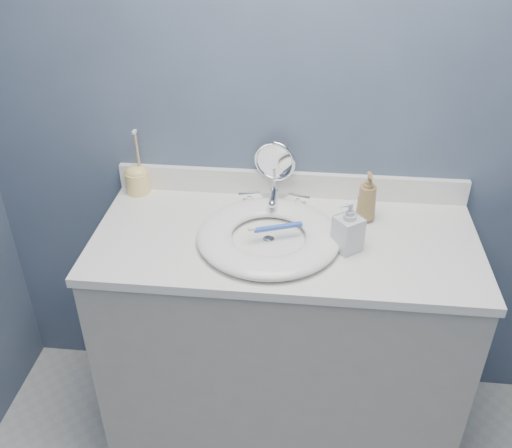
# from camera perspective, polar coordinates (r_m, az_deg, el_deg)

# --- Properties ---
(back_wall) EXTENTS (2.20, 0.02, 2.40)m
(back_wall) POSITION_cam_1_polar(r_m,az_deg,el_deg) (1.90, 3.73, 11.46)
(back_wall) COLOR #455368
(back_wall) RESTS_ON ground
(vanity_cabinet) EXTENTS (1.20, 0.55, 0.85)m
(vanity_cabinet) POSITION_cam_1_polar(r_m,az_deg,el_deg) (2.10, 2.58, -11.58)
(vanity_cabinet) COLOR #AEA89F
(vanity_cabinet) RESTS_ON ground
(countertop) EXTENTS (1.22, 0.57, 0.03)m
(countertop) POSITION_cam_1_polar(r_m,az_deg,el_deg) (1.82, 2.92, -1.64)
(countertop) COLOR white
(countertop) RESTS_ON vanity_cabinet
(backsplash) EXTENTS (1.22, 0.02, 0.09)m
(backsplash) POSITION_cam_1_polar(r_m,az_deg,el_deg) (2.01, 3.43, 4.02)
(backsplash) COLOR white
(backsplash) RESTS_ON countertop
(basin) EXTENTS (0.45, 0.45, 0.04)m
(basin) POSITION_cam_1_polar(r_m,az_deg,el_deg) (1.78, 1.28, -1.18)
(basin) COLOR white
(basin) RESTS_ON countertop
(drain) EXTENTS (0.04, 0.04, 0.01)m
(drain) POSITION_cam_1_polar(r_m,az_deg,el_deg) (1.78, 1.27, -1.58)
(drain) COLOR silver
(drain) RESTS_ON countertop
(faucet) EXTENTS (0.25, 0.13, 0.07)m
(faucet) POSITION_cam_1_polar(r_m,az_deg,el_deg) (1.94, 1.78, 2.28)
(faucet) COLOR silver
(faucet) RESTS_ON countertop
(makeup_mirror) EXTENTS (0.15, 0.08, 0.22)m
(makeup_mirror) POSITION_cam_1_polar(r_m,az_deg,el_deg) (1.96, 1.86, 5.65)
(makeup_mirror) COLOR silver
(makeup_mirror) RESTS_ON countertop
(soap_bottle_amber) EXTENTS (0.07, 0.07, 0.17)m
(soap_bottle_amber) POSITION_cam_1_polar(r_m,az_deg,el_deg) (1.88, 11.06, 2.68)
(soap_bottle_amber) COLOR olive
(soap_bottle_amber) RESTS_ON countertop
(soap_bottle_clear) EXTENTS (0.11, 0.11, 0.17)m
(soap_bottle_clear) POSITION_cam_1_polar(r_m,az_deg,el_deg) (1.73, 9.24, -0.20)
(soap_bottle_clear) COLOR silver
(soap_bottle_clear) RESTS_ON countertop
(toothbrush_holder) EXTENTS (0.08, 0.08, 0.24)m
(toothbrush_holder) POSITION_cam_1_polar(r_m,az_deg,el_deg) (2.06, -11.79, 4.49)
(toothbrush_holder) COLOR #FCDB7E
(toothbrush_holder) RESTS_ON countertop
(toothbrush_lying) EXTENTS (0.17, 0.07, 0.02)m
(toothbrush_lying) POSITION_cam_1_polar(r_m,az_deg,el_deg) (1.77, 2.02, -0.35)
(toothbrush_lying) COLOR blue
(toothbrush_lying) RESTS_ON basin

